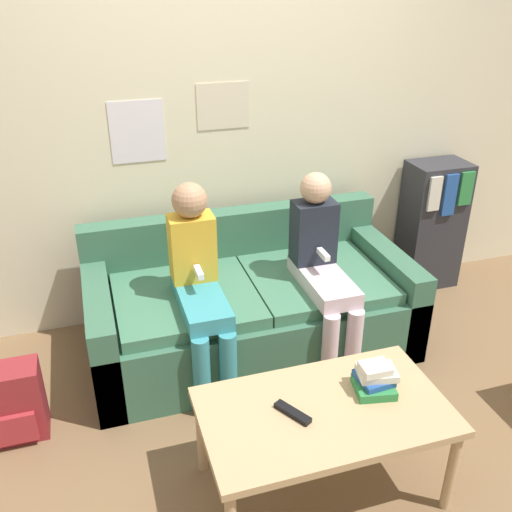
% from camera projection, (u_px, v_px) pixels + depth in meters
% --- Properties ---
extents(ground_plane, '(10.00, 10.00, 0.00)m').
position_uv_depth(ground_plane, '(280.00, 403.00, 3.06)').
color(ground_plane, brown).
extents(wall_back, '(8.00, 0.06, 2.60)m').
position_uv_depth(wall_back, '(222.00, 113.00, 3.42)').
color(wall_back, beige).
rests_on(wall_back, ground_plane).
extents(couch, '(1.87, 0.92, 0.75)m').
position_uv_depth(couch, '(249.00, 307.00, 3.42)').
color(couch, '#38664C').
rests_on(couch, ground_plane).
extents(coffee_table, '(1.03, 0.60, 0.46)m').
position_uv_depth(coffee_table, '(324.00, 417.00, 2.38)').
color(coffee_table, tan).
rests_on(coffee_table, ground_plane).
extents(person_left, '(0.24, 0.61, 1.11)m').
position_uv_depth(person_left, '(199.00, 279.00, 3.00)').
color(person_left, teal).
rests_on(person_left, ground_plane).
extents(person_right, '(0.24, 0.61, 1.09)m').
position_uv_depth(person_right, '(322.00, 263.00, 3.19)').
color(person_right, silver).
rests_on(person_right, ground_plane).
extents(tv_remote, '(0.12, 0.17, 0.02)m').
position_uv_depth(tv_remote, '(293.00, 413.00, 2.32)').
color(tv_remote, black).
rests_on(tv_remote, coffee_table).
extents(book_stack, '(0.20, 0.19, 0.13)m').
position_uv_depth(book_stack, '(375.00, 379.00, 2.44)').
color(book_stack, '#2D8442').
rests_on(book_stack, coffee_table).
extents(bookshelf, '(0.40, 0.30, 0.91)m').
position_uv_depth(bookshelf, '(432.00, 224.00, 4.03)').
color(bookshelf, '#2D2D33').
rests_on(bookshelf, ground_plane).
extents(backpack, '(0.29, 0.21, 0.40)m').
position_uv_depth(backpack, '(13.00, 403.00, 2.77)').
color(backpack, maroon).
rests_on(backpack, ground_plane).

